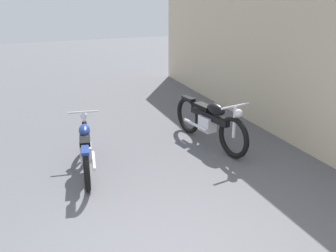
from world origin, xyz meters
TOP-DOWN VIEW (x-y plane):
  - motorcycle_blue at (-2.88, -0.31)m, footprint 1.91×0.56m
  - motorcycle_black at (-3.12, 2.11)m, footprint 2.20×0.69m

SIDE VIEW (x-z plane):
  - motorcycle_blue at x=-2.88m, z-range -0.02..0.85m
  - motorcycle_black at x=-3.12m, z-range -0.02..0.97m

